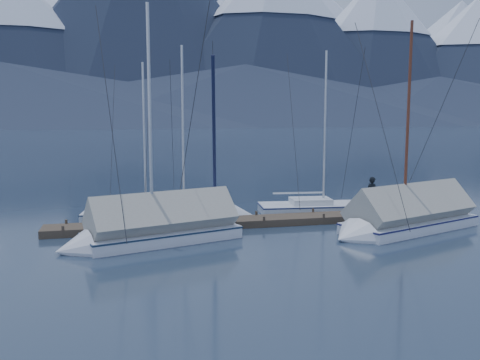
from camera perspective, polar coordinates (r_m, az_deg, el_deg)
The scene contains 10 objects.
ground at distance 22.56m, azimuth 1.16°, elevation -6.18°, with size 1000.00×1000.00×0.00m, color #172334.
mountain_range at distance 395.44m, azimuth -12.07°, elevation 14.91°, with size 877.00×584.00×150.50m.
dock at distance 24.43m, azimuth 0.00°, elevation -4.87°, with size 18.00×1.50×0.54m.
mooring_posts at distance 24.28m, azimuth -1.15°, elevation -4.37°, with size 15.12×1.52×0.35m.
sailboat_open_left at distance 26.39m, azimuth -9.49°, elevation -3.96°, with size 6.72×2.96×8.63m.
sailboat_open_mid at distance 25.78m, azimuth -5.17°, elevation -4.12°, with size 7.43×3.53×9.48m.
sailboat_open_right at distance 28.34m, azimuth 10.30°, elevation -3.17°, with size 7.35×3.08×9.50m.
sailboat_covered_near at distance 24.32m, azimuth 17.67°, elevation -4.29°, with size 8.34×4.99×10.39m.
sailboat_covered_far at distance 21.36m, azimuth -10.19°, elevation -5.64°, with size 7.89×4.39×10.61m.
person at distance 27.02m, azimuth 14.62°, elevation -1.51°, with size 0.65×0.43×1.78m, color black.
Camera 1 is at (-5.44, -21.25, 5.26)m, focal length 38.00 mm.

